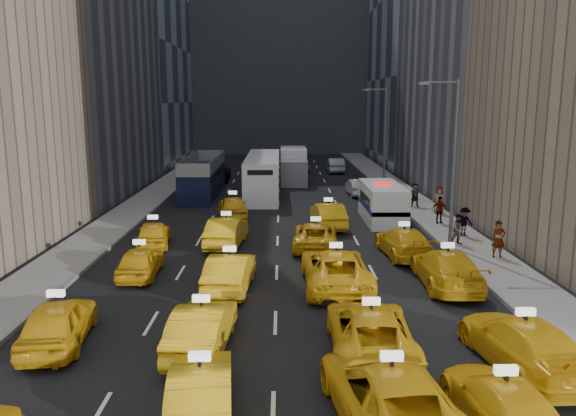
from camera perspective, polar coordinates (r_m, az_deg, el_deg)
name	(u,v)px	position (r m, az deg, el deg)	size (l,w,h in m)	color
ground	(275,346)	(18.92, -1.35, -13.86)	(160.00, 160.00, 0.00)	black
sidewalk_west	(141,205)	(44.22, -14.71, 0.34)	(3.00, 90.00, 0.15)	gray
sidewalk_east	(415,204)	(44.11, 12.80, 0.41)	(3.00, 90.00, 0.15)	gray
curb_west	(160,204)	(43.89, -12.88, 0.37)	(0.15, 90.00, 0.18)	slate
curb_east	(396,204)	(43.79, 10.95, 0.42)	(0.15, 90.00, 0.18)	slate
building_backdrop	(280,19)	(89.98, -0.87, 18.65)	(30.00, 12.00, 40.00)	slate
streetlight_near	(452,158)	(30.66, 16.36, 4.86)	(2.15, 0.22, 9.00)	#595B60
streetlight_far	(384,135)	(50.07, 9.70, 7.34)	(2.15, 0.22, 9.00)	#595B60
taxi_1	(201,391)	(15.01, -8.85, -17.91)	(1.54, 4.41, 1.45)	gold
taxi_2	(390,395)	(14.73, 10.35, -18.18)	(2.69, 5.83, 1.62)	gold
taxi_3	(503,404)	(15.36, 21.02, -18.09)	(1.87, 4.59, 1.33)	gold
taxi_4	(58,322)	(20.20, -22.31, -10.68)	(1.83, 4.55, 1.55)	gold
taxi_5	(202,327)	(18.60, -8.72, -11.89)	(1.60, 4.60, 1.52)	gold
taxi_6	(370,331)	(18.28, 8.37, -12.26)	(2.55, 5.54, 1.54)	gold
taxi_7	(523,343)	(18.60, 22.76, -12.57)	(2.19, 5.39, 1.57)	gold
taxi_8	(140,262)	(26.50, -14.78, -5.28)	(1.65, 4.09, 1.39)	gold
taxi_9	(230,272)	(24.00, -5.91, -6.45)	(1.66, 4.77, 1.57)	gold
taxi_10	(336,269)	(24.27, 4.86, -6.15)	(2.72, 5.91, 1.64)	gold
taxi_11	(447,268)	(25.22, 15.81, -5.91)	(2.25, 5.54, 1.61)	gold
taxi_12	(153,234)	(31.64, -13.51, -2.56)	(1.69, 4.19, 1.43)	gold
taxi_13	(227,231)	(31.11, -6.26, -2.38)	(1.69, 4.86, 1.60)	gold
taxi_14	(316,235)	(30.50, 2.82, -2.80)	(2.31, 5.02, 1.39)	gold
taxi_15	(403,242)	(29.47, 11.65, -3.41)	(2.08, 5.12, 1.49)	gold
taxi_16	(233,207)	(38.16, -5.60, 0.09)	(1.85, 4.59, 1.56)	gold
taxi_17	(328,215)	(35.38, 4.10, -0.74)	(1.67, 4.79, 1.58)	gold
nypd_van	(382,203)	(37.59, 9.56, 0.46)	(2.61, 6.23, 2.64)	silver
double_decker	(203,176)	(47.74, -8.59, 3.21)	(3.24, 11.33, 3.26)	black
city_bus	(263,176)	(47.37, -2.55, 3.31)	(2.72, 12.85, 3.32)	silver
box_truck	(293,166)	(54.57, 0.56, 4.31)	(3.36, 7.49, 3.31)	silver
misc_car_0	(357,187)	(47.66, 7.05, 2.12)	(1.46, 4.19, 1.38)	#AEB0B6
misc_car_1	(216,173)	(56.23, -7.36, 3.58)	(2.70, 5.85, 1.62)	black
misc_car_2	(299,165)	(63.27, 1.08, 4.42)	(2.10, 5.16, 1.50)	slate
misc_car_3	(256,165)	(62.58, -3.25, 4.35)	(1.80, 4.47, 1.52)	black
misc_car_4	(336,165)	(62.63, 4.88, 4.36)	(1.69, 4.85, 1.60)	#93979A
pedestrian_0	(498,239)	(29.98, 20.60, -2.98)	(0.68, 0.45, 1.87)	gray
pedestrian_1	(459,229)	(31.97, 16.95, -2.08)	(0.82, 0.45, 1.69)	gray
pedestrian_2	(464,222)	(34.00, 17.49, -1.35)	(1.09, 0.45, 1.69)	gray
pedestrian_3	(439,210)	(37.13, 15.12, -0.18)	(1.01, 0.46, 1.73)	gray
pedestrian_4	(439,200)	(40.27, 15.09, 0.80)	(0.94, 0.51, 1.91)	gray
pedestrian_5	(415,195)	(42.48, 12.79, 1.30)	(1.62, 0.46, 1.74)	gray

